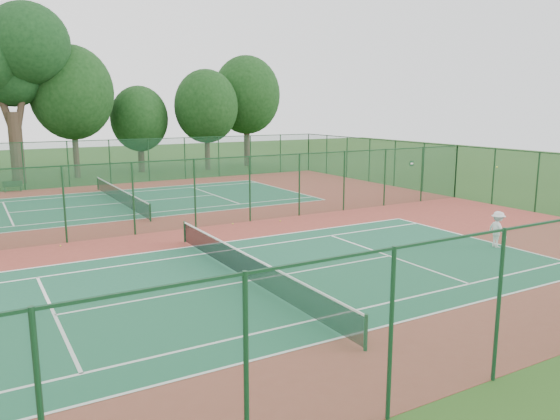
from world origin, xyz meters
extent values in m
plane|color=#244816|center=(0.00, 0.00, 0.00)|extent=(120.00, 120.00, 0.00)
cube|color=maroon|center=(0.00, 0.00, 0.01)|extent=(40.00, 36.00, 0.01)
cube|color=#1B563B|center=(0.00, -9.00, 0.01)|extent=(23.77, 10.97, 0.01)
cube|color=#1B563D|center=(0.00, 9.00, 0.01)|extent=(23.77, 10.97, 0.01)
cube|color=#1A4F33|center=(0.00, 18.00, 1.75)|extent=(40.00, 0.02, 3.50)
cube|color=#14391C|center=(0.00, 18.00, 3.46)|extent=(40.00, 0.05, 0.05)
cube|color=#1C5536|center=(0.00, -18.00, 1.75)|extent=(40.00, 0.02, 3.50)
cube|color=#163E25|center=(0.00, -18.00, 3.46)|extent=(40.00, 0.05, 0.05)
cube|color=#184830|center=(20.00, 0.00, 1.75)|extent=(0.02, 36.00, 3.50)
cube|color=#153B1D|center=(20.00, 0.00, 3.46)|extent=(0.05, 36.00, 0.05)
cube|color=#194C29|center=(0.00, 0.00, 1.75)|extent=(40.00, 0.02, 3.50)
cube|color=#163D1F|center=(0.00, 0.00, 3.46)|extent=(40.00, 0.05, 0.05)
cylinder|color=#163E22|center=(0.00, -15.40, 0.49)|extent=(0.10, 0.10, 0.97)
cylinder|color=#163E22|center=(0.00, -2.60, 0.49)|extent=(0.10, 0.10, 0.97)
cube|color=black|center=(0.00, -9.00, 0.48)|extent=(0.02, 12.80, 0.85)
cube|color=white|center=(0.00, -9.00, 0.92)|extent=(0.04, 12.80, 0.06)
cylinder|color=#13351A|center=(0.00, 2.60, 0.49)|extent=(0.10, 0.10, 0.97)
cylinder|color=#13351A|center=(0.00, 15.40, 0.49)|extent=(0.10, 0.10, 0.97)
cube|color=black|center=(0.00, 9.00, 0.48)|extent=(0.02, 12.80, 0.85)
cube|color=silver|center=(0.00, 9.00, 0.92)|extent=(0.04, 12.80, 0.06)
imported|color=silver|center=(11.38, -10.24, 0.81)|extent=(0.78, 1.12, 1.58)
cube|color=#13371B|center=(-5.98, 17.61, 0.20)|extent=(0.08, 0.34, 0.38)
cube|color=#13371B|center=(-4.95, 17.59, 0.20)|extent=(0.08, 0.34, 0.38)
cube|color=#13371B|center=(-5.46, 17.60, 0.41)|extent=(1.29, 0.39, 0.04)
cube|color=#13371B|center=(-5.47, 17.43, 0.61)|extent=(1.28, 0.07, 0.38)
sphere|color=gold|center=(5.95, -0.88, 0.05)|extent=(0.07, 0.07, 0.07)
sphere|color=#BBCB2F|center=(3.46, -0.27, 0.05)|extent=(0.07, 0.07, 0.07)
sphere|color=#BCD130|center=(-4.99, -0.60, 0.04)|extent=(0.06, 0.06, 0.06)
cylinder|color=#3A2C1F|center=(-4.64, 22.24, 2.80)|extent=(1.03, 1.03, 5.60)
cylinder|color=#3A2C1F|center=(-3.79, 22.06, 7.28)|extent=(1.77, 0.52, 6.05)
sphere|color=black|center=(-3.23, 22.06, 10.74)|extent=(6.35, 6.35, 6.35)
sphere|color=black|center=(-4.45, 22.99, 8.40)|extent=(4.86, 4.86, 4.86)
camera|label=1|loc=(-8.25, -25.38, 6.04)|focal=35.00mm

